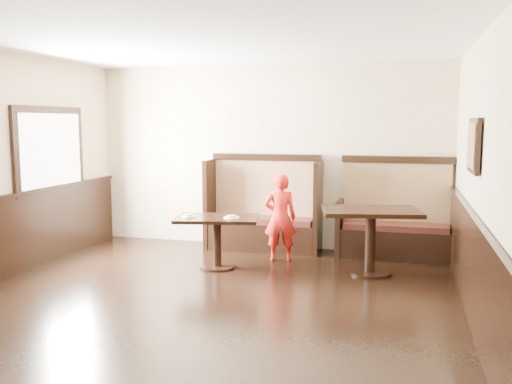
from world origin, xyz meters
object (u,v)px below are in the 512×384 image
at_px(booth_main, 264,215).
at_px(booth_neighbor, 395,224).
at_px(child, 280,217).
at_px(table_neighbor, 371,225).
at_px(table_main, 217,229).

distance_m(booth_main, booth_neighbor, 1.95).
relative_size(booth_main, child, 1.42).
xyz_separation_m(booth_neighbor, table_neighbor, (-0.29, -0.98, 0.15)).
bearing_deg(child, booth_neighbor, -171.32).
xyz_separation_m(booth_main, table_neighbor, (1.66, -0.98, 0.10)).
distance_m(booth_main, table_neighbor, 1.93).
height_order(booth_neighbor, table_main, booth_neighbor).
height_order(booth_neighbor, child, booth_neighbor).
xyz_separation_m(table_main, table_neighbor, (1.98, 0.26, 0.10)).
bearing_deg(table_main, table_neighbor, -4.37).
distance_m(booth_main, child, 0.77).
bearing_deg(table_main, child, 26.90).
bearing_deg(table_neighbor, child, 154.10).
bearing_deg(table_main, booth_main, 63.53).
bearing_deg(booth_main, table_neighbor, -30.55).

